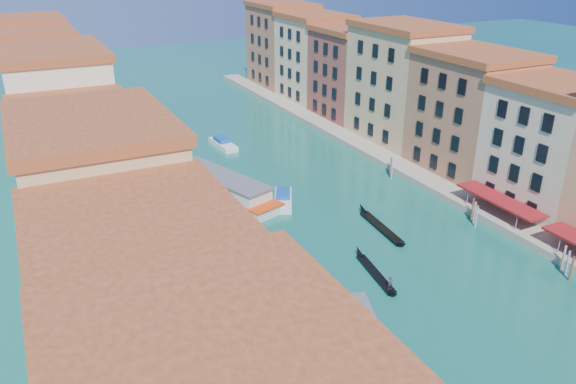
% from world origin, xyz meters
% --- Properties ---
extents(left_bank_palazzos, '(12.80, 128.40, 21.00)m').
position_xyz_m(left_bank_palazzos, '(-26.00, 64.68, 9.71)').
color(left_bank_palazzos, '#C3B18E').
rests_on(left_bank_palazzos, ground).
extents(right_bank_palazzos, '(12.80, 128.40, 21.00)m').
position_xyz_m(right_bank_palazzos, '(30.00, 65.00, 9.75)').
color(right_bank_palazzos, '#A9473E').
rests_on(right_bank_palazzos, ground).
extents(quay, '(4.00, 140.00, 1.00)m').
position_xyz_m(quay, '(22.00, 65.00, 0.50)').
color(quay, '#A59E85').
rests_on(quay, ground).
extents(mooring_poles_right, '(1.44, 54.24, 3.20)m').
position_xyz_m(mooring_poles_right, '(19.10, 28.80, 1.30)').
color(mooring_poles_right, '#542D1D').
rests_on(mooring_poles_right, ground).
extents(vaporetto_near, '(10.25, 19.51, 2.84)m').
position_xyz_m(vaporetto_near, '(-9.25, 22.51, 1.28)').
color(vaporetto_near, white).
rests_on(vaporetto_near, ground).
extents(vaporetto_far, '(11.38, 21.65, 3.16)m').
position_xyz_m(vaporetto_far, '(-7.08, 62.70, 1.42)').
color(vaporetto_far, silver).
rests_on(vaporetto_far, ground).
extents(gondola_fore, '(2.41, 10.48, 2.10)m').
position_xyz_m(gondola_fore, '(0.48, 34.93, 0.35)').
color(gondola_fore, black).
rests_on(gondola_fore, ground).
extents(gondola_far, '(2.06, 12.19, 1.72)m').
position_xyz_m(gondola_far, '(7.34, 43.89, 0.35)').
color(gondola_far, black).
rests_on(gondola_far, ground).
extents(motorboat_mid, '(5.44, 7.73, 1.55)m').
position_xyz_m(motorboat_mid, '(-0.23, 56.43, 0.60)').
color(motorboat_mid, silver).
rests_on(motorboat_mid, ground).
extents(motorboat_far, '(2.91, 7.87, 1.60)m').
position_xyz_m(motorboat_far, '(0.53, 82.63, 0.62)').
color(motorboat_far, silver).
rests_on(motorboat_far, ground).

